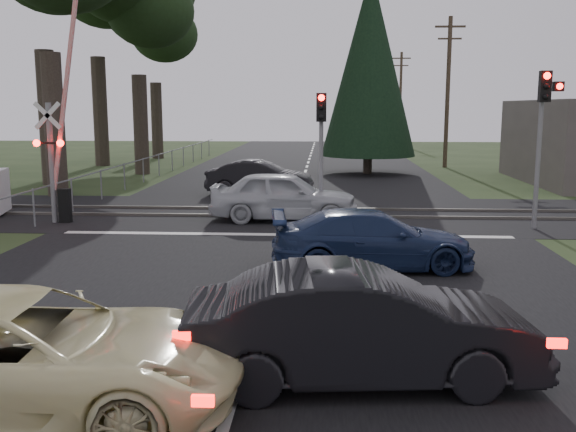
# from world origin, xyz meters

# --- Properties ---
(ground) EXTENTS (120.00, 120.00, 0.00)m
(ground) POSITION_xyz_m (0.00, 0.00, 0.00)
(ground) COLOR #233317
(ground) RESTS_ON ground
(road) EXTENTS (14.00, 100.00, 0.01)m
(road) POSITION_xyz_m (0.00, 10.00, 0.01)
(road) COLOR black
(road) RESTS_ON ground
(rail_corridor) EXTENTS (120.00, 8.00, 0.01)m
(rail_corridor) POSITION_xyz_m (0.00, 12.00, 0.01)
(rail_corridor) COLOR black
(rail_corridor) RESTS_ON ground
(stop_line) EXTENTS (13.00, 0.35, 0.00)m
(stop_line) POSITION_xyz_m (0.00, 8.20, 0.01)
(stop_line) COLOR silver
(stop_line) RESTS_ON ground
(rail_near) EXTENTS (120.00, 0.12, 0.10)m
(rail_near) POSITION_xyz_m (0.00, 11.20, 0.05)
(rail_near) COLOR #59544C
(rail_near) RESTS_ON ground
(rail_far) EXTENTS (120.00, 0.12, 0.10)m
(rail_far) POSITION_xyz_m (0.00, 12.80, 0.05)
(rail_far) COLOR #59544C
(rail_far) RESTS_ON ground
(crossing_signal) EXTENTS (1.62, 0.38, 6.96)m
(crossing_signal) POSITION_xyz_m (-7.27, 9.79, 2.06)
(crossing_signal) COLOR slate
(crossing_signal) RESTS_ON ground
(traffic_signal_right) EXTENTS (0.68, 0.48, 4.70)m
(traffic_signal_right) POSITION_xyz_m (7.55, 9.47, 3.31)
(traffic_signal_right) COLOR slate
(traffic_signal_right) RESTS_ON ground
(traffic_signal_center) EXTENTS (0.32, 0.48, 4.10)m
(traffic_signal_center) POSITION_xyz_m (1.00, 10.68, 2.81)
(traffic_signal_center) COLOR slate
(traffic_signal_center) RESTS_ON ground
(utility_pole_mid) EXTENTS (1.80, 0.26, 9.00)m
(utility_pole_mid) POSITION_xyz_m (8.50, 30.00, 4.73)
(utility_pole_mid) COLOR #4C3D2D
(utility_pole_mid) RESTS_ON ground
(utility_pole_far) EXTENTS (1.80, 0.26, 9.00)m
(utility_pole_far) POSITION_xyz_m (8.50, 55.00, 4.73)
(utility_pole_far) COLOR #4C3D2D
(utility_pole_far) RESTS_ON ground
(euc_tree_e) EXTENTS (6.00, 6.00, 13.20)m
(euc_tree_e) POSITION_xyz_m (-11.00, 36.00, 9.51)
(euc_tree_e) COLOR #473D33
(euc_tree_e) RESTS_ON ground
(conifer_tree) EXTENTS (5.20, 5.20, 11.00)m
(conifer_tree) POSITION_xyz_m (3.50, 26.00, 5.99)
(conifer_tree) COLOR #473D33
(conifer_tree) RESTS_ON ground
(fence_left) EXTENTS (0.10, 36.00, 1.20)m
(fence_left) POSITION_xyz_m (-7.80, 22.50, 0.00)
(fence_left) COLOR slate
(fence_left) RESTS_ON ground
(cream_coupe) EXTENTS (5.44, 2.75, 1.47)m
(cream_coupe) POSITION_xyz_m (-2.45, -2.92, 0.74)
(cream_coupe) COLOR beige
(cream_coupe) RESTS_ON ground
(dark_hatchback) EXTENTS (4.83, 2.10, 1.55)m
(dark_hatchback) POSITION_xyz_m (1.64, -1.77, 0.77)
(dark_hatchback) COLOR black
(dark_hatchback) RESTS_ON ground
(silver_car) EXTENTS (4.76, 1.93, 1.62)m
(silver_car) POSITION_xyz_m (-0.20, 10.61, 0.81)
(silver_car) COLOR #AEB3B7
(silver_car) RESTS_ON ground
(blue_sedan) EXTENTS (4.78, 2.34, 1.34)m
(blue_sedan) POSITION_xyz_m (2.23, 4.44, 0.67)
(blue_sedan) COLOR #182548
(blue_sedan) RESTS_ON ground
(dark_car_far) EXTENTS (4.53, 1.93, 1.45)m
(dark_car_far) POSITION_xyz_m (-1.60, 16.66, 0.73)
(dark_car_far) COLOR black
(dark_car_far) RESTS_ON ground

